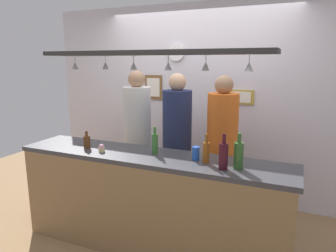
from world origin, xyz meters
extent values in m
plane|color=olive|center=(0.00, 0.00, 0.00)|extent=(8.00, 8.00, 0.00)
cube|color=silver|center=(0.00, 1.10, 1.30)|extent=(4.40, 0.06, 2.60)
cube|color=#38383D|center=(0.00, -0.35, 0.96)|extent=(2.70, 0.55, 0.04)
cube|color=olive|center=(0.00, -0.60, 0.47)|extent=(2.65, 0.04, 0.94)
cube|color=black|center=(0.00, -0.30, 1.93)|extent=(2.20, 0.36, 0.04)
cylinder|color=silver|center=(-0.87, -0.29, 1.90)|extent=(0.06, 0.06, 0.00)
cylinder|color=silver|center=(-0.87, -0.29, 1.88)|extent=(0.01, 0.01, 0.06)
cone|color=silver|center=(-0.87, -0.29, 1.81)|extent=(0.07, 0.07, 0.08)
cylinder|color=silver|center=(-0.52, -0.25, 1.90)|extent=(0.06, 0.06, 0.00)
cylinder|color=silver|center=(-0.52, -0.25, 1.88)|extent=(0.01, 0.01, 0.06)
cone|color=silver|center=(-0.52, -0.25, 1.81)|extent=(0.07, 0.07, 0.08)
cylinder|color=silver|center=(-0.19, -0.28, 1.90)|extent=(0.06, 0.06, 0.00)
cylinder|color=silver|center=(-0.19, -0.28, 1.88)|extent=(0.01, 0.01, 0.06)
cone|color=silver|center=(-0.19, -0.28, 1.81)|extent=(0.07, 0.07, 0.08)
cylinder|color=silver|center=(0.18, -0.32, 1.90)|extent=(0.06, 0.06, 0.00)
cylinder|color=silver|center=(0.18, -0.32, 1.88)|extent=(0.01, 0.01, 0.06)
cone|color=silver|center=(0.18, -0.32, 1.81)|extent=(0.07, 0.07, 0.08)
cylinder|color=silver|center=(0.52, -0.28, 1.90)|extent=(0.06, 0.06, 0.00)
cylinder|color=silver|center=(0.52, -0.28, 1.88)|extent=(0.01, 0.01, 0.06)
cone|color=silver|center=(0.52, -0.28, 1.81)|extent=(0.07, 0.07, 0.08)
cylinder|color=silver|center=(0.89, -0.36, 1.90)|extent=(0.06, 0.06, 0.00)
cylinder|color=silver|center=(0.89, -0.36, 1.88)|extent=(0.01, 0.01, 0.06)
cone|color=silver|center=(0.89, -0.36, 1.81)|extent=(0.07, 0.07, 0.08)
cube|color=#2D334C|center=(-0.54, 0.40, 0.41)|extent=(0.17, 0.18, 0.83)
cylinder|color=white|center=(-0.54, 0.40, 1.19)|extent=(0.34, 0.34, 0.72)
sphere|color=#9E7556|center=(-0.54, 0.40, 1.64)|extent=(0.21, 0.21, 0.21)
cube|color=#2D334C|center=(-0.02, 0.40, 0.41)|extent=(0.17, 0.18, 0.82)
cylinder|color=navy|center=(-0.02, 0.40, 1.17)|extent=(0.34, 0.34, 0.71)
sphere|color=tan|center=(-0.02, 0.40, 1.62)|extent=(0.20, 0.20, 0.20)
cube|color=#2D334C|center=(0.52, 0.40, 0.41)|extent=(0.17, 0.18, 0.81)
cylinder|color=orange|center=(0.52, 0.40, 1.16)|extent=(0.34, 0.34, 0.70)
sphere|color=#9E7556|center=(0.52, 0.40, 1.61)|extent=(0.20, 0.20, 0.20)
cylinder|color=#512D14|center=(-0.69, -0.40, 1.05)|extent=(0.07, 0.07, 0.13)
cylinder|color=#512D14|center=(-0.69, -0.40, 1.14)|extent=(0.03, 0.03, 0.05)
cylinder|color=#2D5623|center=(0.85, -0.40, 1.09)|extent=(0.08, 0.08, 0.22)
cylinder|color=#2D5623|center=(0.85, -0.40, 1.24)|extent=(0.03, 0.03, 0.08)
cylinder|color=#336B2D|center=(0.03, -0.28, 1.08)|extent=(0.06, 0.06, 0.19)
cylinder|color=#336B2D|center=(0.03, -0.28, 1.21)|extent=(0.03, 0.03, 0.07)
cylinder|color=brown|center=(0.56, -0.35, 1.07)|extent=(0.06, 0.06, 0.18)
cylinder|color=brown|center=(0.56, -0.35, 1.20)|extent=(0.03, 0.03, 0.08)
cylinder|color=#380F19|center=(0.74, -0.46, 1.09)|extent=(0.08, 0.08, 0.22)
cylinder|color=#380F19|center=(0.74, -0.46, 1.24)|extent=(0.03, 0.03, 0.08)
cylinder|color=#1E4CB2|center=(0.46, -0.32, 1.04)|extent=(0.07, 0.07, 0.12)
cylinder|color=beige|center=(-0.47, -0.45, 1.00)|extent=(0.06, 0.06, 0.04)
sphere|color=pink|center=(-0.47, -0.45, 1.03)|extent=(0.05, 0.05, 0.05)
cube|color=#B29338|center=(0.60, 1.06, 1.41)|extent=(0.30, 0.02, 0.18)
cube|color=white|center=(0.60, 1.05, 1.41)|extent=(0.23, 0.01, 0.14)
cube|color=brown|center=(-0.64, 1.06, 1.49)|extent=(0.26, 0.02, 0.34)
cube|color=white|center=(-0.64, 1.05, 1.49)|extent=(0.20, 0.01, 0.26)
cylinder|color=white|center=(-0.29, 1.05, 1.97)|extent=(0.22, 0.03, 0.22)
camera|label=1|loc=(1.27, -2.83, 1.85)|focal=32.55mm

